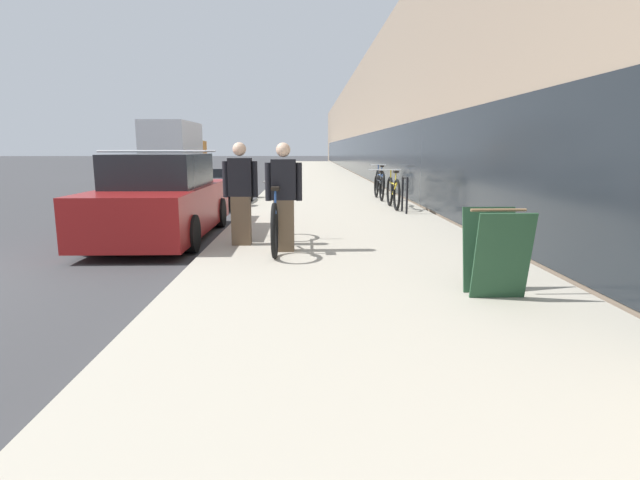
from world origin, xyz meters
TOP-DOWN VIEW (x-y plane):
  - sidewalk_slab at (6.00, 21.00)m, footprint 4.49×70.00m
  - storefront_facade at (13.28, 29.00)m, footprint 10.01×70.00m
  - tandem_bicycle at (4.85, 2.10)m, footprint 0.52×2.37m
  - person_rider at (4.96, 1.82)m, footprint 0.54×0.21m
  - person_bystander at (4.27, 2.33)m, footprint 0.54×0.21m
  - bike_rack_hoop at (7.61, 6.28)m, footprint 0.05×0.60m
  - cruiser_bike_nearest at (7.49, 7.17)m, footprint 0.52×1.78m
  - cruiser_bike_middle at (7.45, 9.43)m, footprint 0.52×1.80m
  - cruiser_bike_farthest at (7.81, 11.62)m, footprint 0.52×1.90m
  - sandwich_board_sign at (7.21, -0.51)m, footprint 0.56×0.56m
  - parked_sedan_curbside at (2.70, 3.57)m, footprint 1.80×4.36m
  - vintage_roadster_curbside at (2.68, 8.91)m, footprint 1.85×3.97m
  - moving_truck at (-2.36, 24.41)m, footprint 2.48×6.89m

SIDE VIEW (x-z plane):
  - sidewalk_slab at x=6.00m, z-range 0.00..0.12m
  - vintage_roadster_curbside at x=2.68m, z-range -0.07..0.95m
  - cruiser_bike_middle at x=7.45m, z-range 0.05..0.92m
  - cruiser_bike_farthest at x=7.81m, z-range 0.04..0.99m
  - cruiser_bike_nearest at x=7.49m, z-range 0.04..1.00m
  - tandem_bicycle at x=4.85m, z-range 0.04..1.01m
  - sandwich_board_sign at x=7.21m, z-range 0.12..1.02m
  - bike_rack_hoop at x=7.61m, z-range 0.21..1.05m
  - parked_sedan_curbside at x=2.70m, z-range -0.10..1.48m
  - person_rider at x=4.96m, z-range 0.12..1.70m
  - person_bystander at x=4.27m, z-range 0.12..1.71m
  - moving_truck at x=-2.36m, z-range 0.01..3.12m
  - storefront_facade at x=13.28m, z-range -0.01..6.29m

